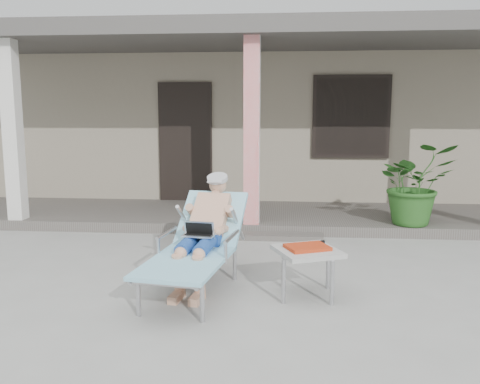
{
  "coord_description": "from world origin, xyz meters",
  "views": [
    {
      "loc": [
        0.45,
        -4.99,
        1.74
      ],
      "look_at": [
        -0.03,
        0.6,
        0.85
      ],
      "focal_mm": 38.0,
      "sensor_mm": 36.0,
      "label": 1
    }
  ],
  "objects": [
    {
      "name": "ground",
      "position": [
        0.0,
        0.0,
        0.0
      ],
      "size": [
        60.0,
        60.0,
        0.0
      ],
      "primitive_type": "plane",
      "color": "#9E9E99",
      "rests_on": "ground"
    },
    {
      "name": "house",
      "position": [
        0.0,
        6.5,
        1.67
      ],
      "size": [
        10.4,
        5.4,
        3.3
      ],
      "color": "#9D947D",
      "rests_on": "ground"
    },
    {
      "name": "porch_deck",
      "position": [
        0.0,
        3.0,
        0.07
      ],
      "size": [
        10.0,
        2.0,
        0.15
      ],
      "primitive_type": "cube",
      "color": "#605B56",
      "rests_on": "ground"
    },
    {
      "name": "porch_overhang",
      "position": [
        0.0,
        2.95,
        2.79
      ],
      "size": [
        10.0,
        2.3,
        2.85
      ],
      "color": "silver",
      "rests_on": "porch_deck"
    },
    {
      "name": "porch_step",
      "position": [
        0.0,
        1.85,
        0.04
      ],
      "size": [
        2.0,
        0.3,
        0.07
      ],
      "primitive_type": "cube",
      "color": "#605B56",
      "rests_on": "ground"
    },
    {
      "name": "lounger",
      "position": [
        -0.37,
        -0.13,
        0.71
      ],
      "size": [
        0.92,
        1.84,
        1.16
      ],
      "rotation": [
        0.0,
        0.0,
        -0.15
      ],
      "color": "#B7B7BC",
      "rests_on": "ground"
    },
    {
      "name": "side_table",
      "position": [
        0.68,
        -0.31,
        0.42
      ],
      "size": [
        0.72,
        0.72,
        0.49
      ],
      "rotation": [
        0.0,
        0.0,
        0.4
      ],
      "color": "#AEADA9",
      "rests_on": "ground"
    },
    {
      "name": "potted_palm",
      "position": [
        2.3,
        2.29,
        0.73
      ],
      "size": [
        1.16,
        1.04,
        1.17
      ],
      "primitive_type": "imported",
      "rotation": [
        0.0,
        0.0,
        0.13
      ],
      "color": "#26591E",
      "rests_on": "porch_deck"
    }
  ]
}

